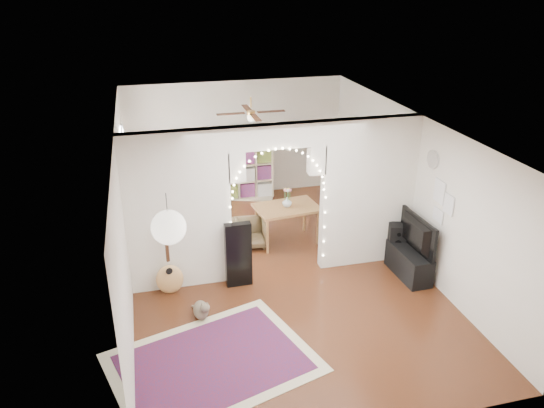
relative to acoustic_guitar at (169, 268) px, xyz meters
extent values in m
plane|color=black|center=(1.88, 0.25, -0.49)|extent=(7.50, 7.50, 0.00)
cube|color=white|center=(1.88, 0.25, 2.21)|extent=(5.00, 7.50, 0.02)
cube|color=silver|center=(1.88, 4.00, 0.86)|extent=(5.00, 0.02, 2.70)
cube|color=silver|center=(1.88, -3.50, 0.86)|extent=(5.00, 0.02, 2.70)
cube|color=silver|center=(-0.62, 0.25, 0.86)|extent=(0.02, 7.50, 2.70)
cube|color=silver|center=(4.38, 0.25, 0.86)|extent=(0.02, 7.50, 2.70)
cube|color=silver|center=(0.23, 0.25, 0.86)|extent=(1.70, 0.20, 2.70)
cube|color=silver|center=(3.53, 0.25, 0.86)|extent=(1.70, 0.20, 2.70)
cube|color=silver|center=(1.88, 0.25, 2.01)|extent=(1.60, 0.20, 0.40)
cube|color=white|center=(-0.59, 2.05, 1.01)|extent=(0.04, 1.20, 1.40)
cylinder|color=white|center=(4.36, -0.35, 1.61)|extent=(0.03, 0.31, 0.31)
sphere|color=white|center=(-0.02, -2.15, 1.76)|extent=(0.40, 0.40, 0.40)
cube|color=maroon|center=(0.42, -1.88, -0.48)|extent=(3.11, 2.66, 0.02)
cube|color=black|center=(1.15, 0.00, 0.09)|extent=(0.44, 0.15, 1.15)
ellipsoid|color=tan|center=(0.00, 0.00, -0.02)|extent=(0.47, 0.29, 0.54)
cube|color=#321D0D|center=(0.00, 0.00, 0.43)|extent=(0.06, 0.05, 0.62)
cube|color=#321D0D|center=(0.00, 0.00, 0.76)|extent=(0.07, 0.05, 0.13)
ellipsoid|color=brown|center=(0.41, -0.79, -0.36)|extent=(0.34, 0.42, 0.26)
sphere|color=brown|center=(0.45, -0.93, -0.23)|extent=(0.19, 0.19, 0.15)
cone|color=brown|center=(0.42, -0.93, -0.15)|extent=(0.05, 0.05, 0.05)
cone|color=brown|center=(0.49, -0.93, -0.15)|extent=(0.05, 0.05, 0.05)
cylinder|color=brown|center=(0.34, -0.60, -0.44)|extent=(0.12, 0.24, 0.08)
cube|color=black|center=(4.05, 0.00, -0.09)|extent=(0.37, 0.34, 0.79)
cylinder|color=black|center=(4.01, -0.13, -0.27)|extent=(0.22, 0.09, 0.23)
cylinder|color=black|center=(4.01, -0.13, -0.01)|extent=(0.12, 0.05, 0.12)
cylinder|color=black|center=(4.01, -0.13, 0.17)|extent=(0.07, 0.04, 0.07)
cube|color=black|center=(4.08, -0.45, -0.24)|extent=(0.44, 1.02, 0.50)
imported|color=black|center=(4.08, -0.45, 0.32)|extent=(0.19, 1.08, 0.62)
cube|color=#C6AE8F|center=(1.85, 3.75, 0.35)|extent=(1.68, 0.91, 1.67)
cube|color=brown|center=(2.36, 1.31, 0.24)|extent=(1.29, 0.94, 0.05)
cylinder|color=brown|center=(1.89, 0.94, -0.14)|extent=(0.05, 0.05, 0.70)
cylinder|color=brown|center=(2.92, 1.06, -0.14)|extent=(0.05, 0.05, 0.70)
cylinder|color=brown|center=(1.81, 1.57, -0.14)|extent=(0.05, 0.05, 0.70)
cylinder|color=brown|center=(2.84, 1.69, -0.14)|extent=(0.05, 0.05, 0.70)
imported|color=silver|center=(2.36, 1.31, 0.36)|extent=(0.20, 0.20, 0.19)
imported|color=brown|center=(1.20, 1.49, -0.24)|extent=(0.63, 0.65, 0.49)
imported|color=brown|center=(1.65, 1.33, -0.22)|extent=(0.60, 0.62, 0.53)
camera|label=1|loc=(-0.20, -7.65, 4.41)|focal=35.00mm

